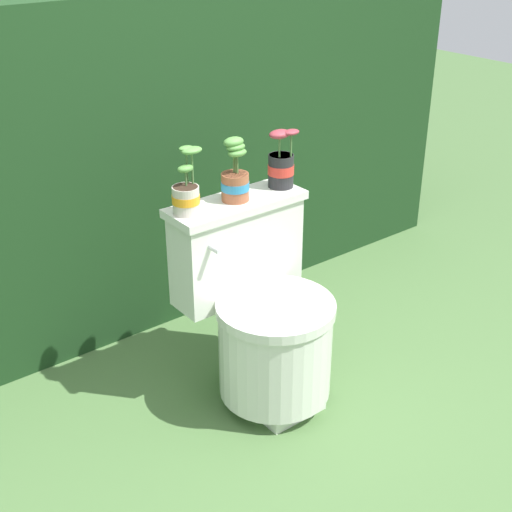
{
  "coord_description": "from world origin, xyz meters",
  "views": [
    {
      "loc": [
        -1.3,
        -1.64,
        1.71
      ],
      "look_at": [
        0.08,
        0.13,
        0.57
      ],
      "focal_mm": 50.0,
      "sensor_mm": 36.0,
      "label": 1
    }
  ],
  "objects_px": {
    "potted_plant_midleft": "(235,178)",
    "potted_plant_middle": "(281,165)",
    "toilet": "(263,317)",
    "potted_plant_left": "(186,193)"
  },
  "relations": [
    {
      "from": "toilet",
      "to": "potted_plant_middle",
      "type": "bearing_deg",
      "value": 37.29
    },
    {
      "from": "potted_plant_midleft",
      "to": "potted_plant_middle",
      "type": "relative_size",
      "value": 1.01
    },
    {
      "from": "toilet",
      "to": "potted_plant_left",
      "type": "height_order",
      "value": "potted_plant_left"
    },
    {
      "from": "potted_plant_midleft",
      "to": "potted_plant_middle",
      "type": "xyz_separation_m",
      "value": [
        0.21,
        -0.0,
        0.0
      ]
    },
    {
      "from": "potted_plant_midleft",
      "to": "potted_plant_middle",
      "type": "height_order",
      "value": "potted_plant_midleft"
    },
    {
      "from": "potted_plant_middle",
      "to": "potted_plant_left",
      "type": "bearing_deg",
      "value": 178.83
    },
    {
      "from": "toilet",
      "to": "potted_plant_middle",
      "type": "relative_size",
      "value": 3.34
    },
    {
      "from": "potted_plant_midleft",
      "to": "toilet",
      "type": "bearing_deg",
      "value": -89.43
    },
    {
      "from": "potted_plant_midleft",
      "to": "potted_plant_middle",
      "type": "distance_m",
      "value": 0.21
    },
    {
      "from": "potted_plant_left",
      "to": "potted_plant_midleft",
      "type": "xyz_separation_m",
      "value": [
        0.2,
        -0.01,
        0.01
      ]
    }
  ]
}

